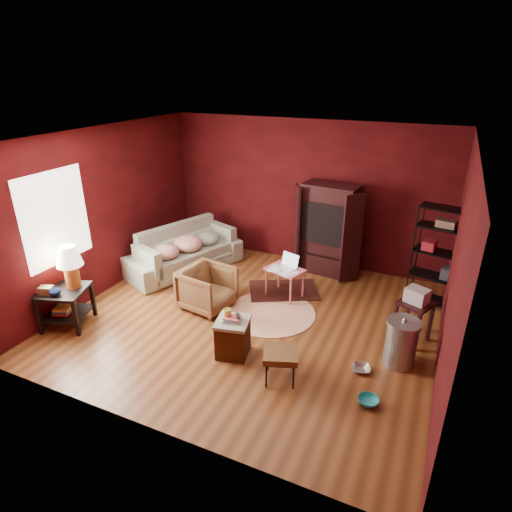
{
  "coord_description": "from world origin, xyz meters",
  "views": [
    {
      "loc": [
        2.47,
        -5.26,
        3.65
      ],
      "look_at": [
        0.0,
        0.2,
        1.0
      ],
      "focal_mm": 30.0,
      "sensor_mm": 36.0,
      "label": 1
    }
  ],
  "objects_px": {
    "armchair": "(207,286)",
    "laptop_desk": "(285,272)",
    "hamper": "(233,337)",
    "wire_shelving": "(441,254)",
    "sofa": "(184,249)",
    "tv_armoire": "(328,228)",
    "side_table": "(67,279)"
  },
  "relations": [
    {
      "from": "armchair",
      "to": "laptop_desk",
      "type": "xyz_separation_m",
      "value": [
        1.02,
        0.88,
        0.08
      ]
    },
    {
      "from": "hamper",
      "to": "laptop_desk",
      "type": "distance_m",
      "value": 1.84
    },
    {
      "from": "laptop_desk",
      "to": "wire_shelving",
      "type": "height_order",
      "value": "wire_shelving"
    },
    {
      "from": "laptop_desk",
      "to": "hamper",
      "type": "bearing_deg",
      "value": -74.66
    },
    {
      "from": "sofa",
      "to": "hamper",
      "type": "relative_size",
      "value": 3.63
    },
    {
      "from": "sofa",
      "to": "laptop_desk",
      "type": "distance_m",
      "value": 2.15
    },
    {
      "from": "armchair",
      "to": "tv_armoire",
      "type": "relative_size",
      "value": 0.45
    },
    {
      "from": "sofa",
      "to": "side_table",
      "type": "xyz_separation_m",
      "value": [
        -0.53,
        -2.31,
        0.32
      ]
    },
    {
      "from": "laptop_desk",
      "to": "wire_shelving",
      "type": "distance_m",
      "value": 2.52
    },
    {
      "from": "armchair",
      "to": "laptop_desk",
      "type": "height_order",
      "value": "armchair"
    },
    {
      "from": "sofa",
      "to": "armchair",
      "type": "relative_size",
      "value": 2.89
    },
    {
      "from": "side_table",
      "to": "hamper",
      "type": "distance_m",
      "value": 2.67
    },
    {
      "from": "sofa",
      "to": "side_table",
      "type": "relative_size",
      "value": 1.77
    },
    {
      "from": "hamper",
      "to": "laptop_desk",
      "type": "xyz_separation_m",
      "value": [
        0.07,
        1.83,
        0.19
      ]
    },
    {
      "from": "tv_armoire",
      "to": "armchair",
      "type": "bearing_deg",
      "value": -116.6
    },
    {
      "from": "tv_armoire",
      "to": "hamper",
      "type": "bearing_deg",
      "value": -91.52
    },
    {
      "from": "tv_armoire",
      "to": "wire_shelving",
      "type": "distance_m",
      "value": 2.05
    },
    {
      "from": "armchair",
      "to": "hamper",
      "type": "bearing_deg",
      "value": -126.43
    },
    {
      "from": "laptop_desk",
      "to": "tv_armoire",
      "type": "distance_m",
      "value": 1.37
    },
    {
      "from": "armchair",
      "to": "wire_shelving",
      "type": "bearing_deg",
      "value": -55.77
    },
    {
      "from": "side_table",
      "to": "wire_shelving",
      "type": "xyz_separation_m",
      "value": [
        5.03,
        2.89,
        0.17
      ]
    },
    {
      "from": "wire_shelving",
      "to": "side_table",
      "type": "bearing_deg",
      "value": -139.03
    },
    {
      "from": "armchair",
      "to": "tv_armoire",
      "type": "distance_m",
      "value": 2.59
    },
    {
      "from": "sofa",
      "to": "laptop_desk",
      "type": "bearing_deg",
      "value": -70.99
    },
    {
      "from": "sofa",
      "to": "wire_shelving",
      "type": "xyz_separation_m",
      "value": [
        4.5,
        0.57,
        0.49
      ]
    },
    {
      "from": "hamper",
      "to": "laptop_desk",
      "type": "bearing_deg",
      "value": 87.94
    },
    {
      "from": "hamper",
      "to": "laptop_desk",
      "type": "relative_size",
      "value": 0.81
    },
    {
      "from": "sofa",
      "to": "wire_shelving",
      "type": "bearing_deg",
      "value": -58.98
    },
    {
      "from": "wire_shelving",
      "to": "tv_armoire",
      "type": "bearing_deg",
      "value": 177.08
    },
    {
      "from": "tv_armoire",
      "to": "wire_shelving",
      "type": "height_order",
      "value": "tv_armoire"
    },
    {
      "from": "armchair",
      "to": "side_table",
      "type": "distance_m",
      "value": 2.11
    },
    {
      "from": "sofa",
      "to": "laptop_desk",
      "type": "relative_size",
      "value": 2.95
    }
  ]
}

